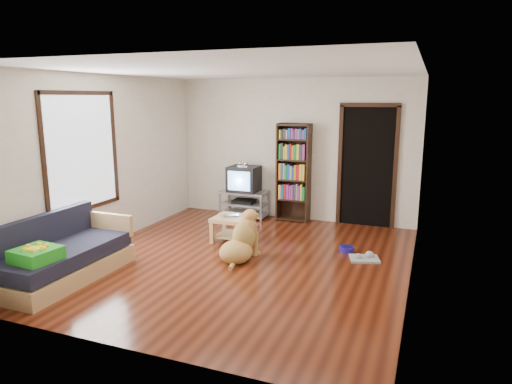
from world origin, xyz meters
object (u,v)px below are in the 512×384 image
(laptop, at_px, (231,216))
(dog_bowl, at_px, (346,249))
(coffee_table, at_px, (232,224))
(dog, at_px, (242,241))
(tv_stand, at_px, (244,203))
(crt_tv, at_px, (244,178))
(green_cushion, at_px, (36,254))
(sofa, at_px, (63,258))
(bookshelf, at_px, (294,167))
(grey_rag, at_px, (364,259))

(laptop, height_order, dog_bowl, laptop)
(coffee_table, bearing_deg, dog, -56.45)
(tv_stand, xyz_separation_m, crt_tv, (0.00, 0.02, 0.47))
(green_cushion, xyz_separation_m, sofa, (-0.12, 0.51, -0.23))
(green_cushion, bearing_deg, bookshelf, 72.23)
(laptop, height_order, grey_rag, laptop)
(dog, bearing_deg, tv_stand, 111.83)
(coffee_table, height_order, dog, dog)
(green_cushion, bearing_deg, dog_bowl, 47.77)
(grey_rag, bearing_deg, dog, -160.01)
(green_cushion, height_order, grey_rag, green_cushion)
(dog_bowl, bearing_deg, tv_stand, 148.90)
(tv_stand, relative_size, bookshelf, 0.50)
(dog_bowl, relative_size, crt_tv, 0.38)
(laptop, xyz_separation_m, tv_stand, (-0.40, 1.49, -0.14))
(bookshelf, relative_size, sofa, 1.00)
(dog_bowl, bearing_deg, green_cushion, -137.49)
(green_cushion, distance_m, dog, 2.62)
(laptop, bearing_deg, sofa, -151.90)
(grey_rag, relative_size, tv_stand, 0.44)
(laptop, distance_m, crt_tv, 1.60)
(laptop, relative_size, sofa, 0.16)
(bookshelf, height_order, dog, bookshelf)
(green_cushion, height_order, crt_tv, crt_tv)
(bookshelf, xyz_separation_m, coffee_table, (-0.55, -1.56, -0.72))
(crt_tv, bearing_deg, green_cushion, -101.54)
(grey_rag, relative_size, bookshelf, 0.22)
(grey_rag, distance_m, dog, 1.76)
(laptop, xyz_separation_m, dog_bowl, (1.81, 0.16, -0.37))
(laptop, distance_m, grey_rag, 2.15)
(dog_bowl, height_order, grey_rag, dog_bowl)
(green_cushion, distance_m, dog_bowl, 4.18)
(sofa, bearing_deg, bookshelf, 62.68)
(grey_rag, bearing_deg, bookshelf, 132.95)
(green_cushion, xyz_separation_m, dog_bowl, (3.06, 2.81, -0.45))
(sofa, relative_size, coffee_table, 3.27)
(sofa, bearing_deg, dog, 38.14)
(coffee_table, bearing_deg, tv_stand, 105.21)
(sofa, height_order, coffee_table, sofa)
(crt_tv, relative_size, dog, 0.66)
(laptop, relative_size, crt_tv, 0.49)
(dog_bowl, bearing_deg, coffee_table, -175.94)
(grey_rag, height_order, dog, dog)
(crt_tv, xyz_separation_m, bookshelf, (0.95, 0.07, 0.26))
(sofa, bearing_deg, laptop, 57.31)
(green_cushion, relative_size, grey_rag, 1.12)
(grey_rag, bearing_deg, coffee_table, 176.72)
(coffee_table, relative_size, dog, 0.62)
(grey_rag, height_order, sofa, sofa)
(grey_rag, bearing_deg, crt_tv, 147.40)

